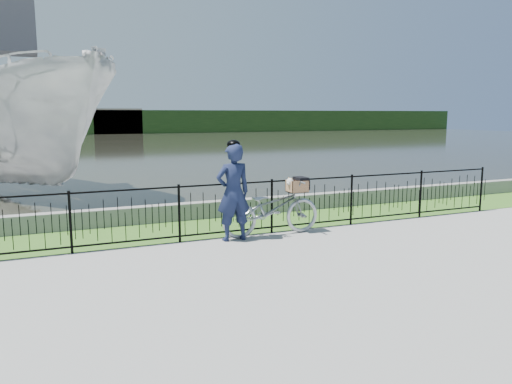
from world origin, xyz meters
name	(u,v)px	position (x,y,z in m)	size (l,w,h in m)	color
ground	(259,257)	(0.00, 0.00, 0.00)	(120.00, 120.00, 0.00)	gray
grass_strip	(212,227)	(0.00, 2.60, 0.00)	(60.00, 2.00, 0.01)	#3C6B21
water	(87,147)	(0.00, 33.00, 0.00)	(120.00, 120.00, 0.00)	#27281E
quay_wall	(199,210)	(0.00, 3.60, 0.20)	(60.00, 0.30, 0.40)	gray
fence	(227,210)	(0.00, 1.60, 0.58)	(14.00, 0.06, 1.15)	black
far_treeline	(66,122)	(0.00, 60.00, 1.50)	(120.00, 6.00, 3.00)	#25441A
far_building_right	(117,121)	(6.00, 58.50, 1.60)	(6.00, 3.00, 3.20)	#A29482
bicycle_rig	(272,208)	(0.90, 1.40, 0.57)	(2.16, 0.75, 1.20)	#A3A8AE
cyclist	(233,191)	(0.03, 1.33, 0.98)	(0.72, 0.49, 2.00)	#161D3D
boat_near	(5,124)	(-4.38, 10.21, 2.18)	(8.49, 11.49, 5.98)	silver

